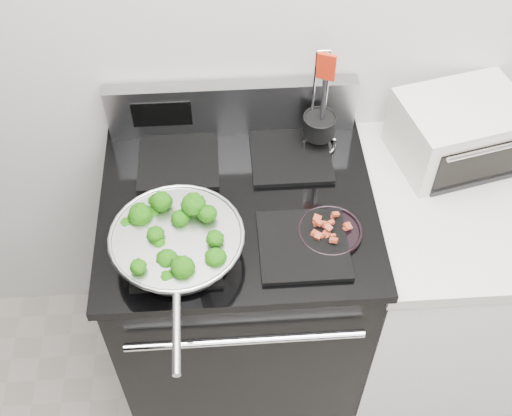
{
  "coord_description": "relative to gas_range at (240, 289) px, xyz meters",
  "views": [
    {
      "loc": [
        -0.33,
        0.22,
        2.34
      ],
      "look_at": [
        -0.25,
        1.36,
        0.98
      ],
      "focal_mm": 45.0,
      "sensor_mm": 36.0,
      "label": 1
    }
  ],
  "objects": [
    {
      "name": "back_wall",
      "position": [
        0.3,
        0.34,
        0.86
      ],
      "size": [
        4.0,
        0.02,
        2.7
      ],
      "primitive_type": "cube",
      "color": "silver",
      "rests_on": "ground"
    },
    {
      "name": "gas_range",
      "position": [
        0.0,
        0.0,
        0.0
      ],
      "size": [
        0.79,
        0.69,
        1.13
      ],
      "color": "black",
      "rests_on": "floor"
    },
    {
      "name": "counter",
      "position": [
        0.68,
        -0.0,
        -0.03
      ],
      "size": [
        0.62,
        0.68,
        0.92
      ],
      "color": "white",
      "rests_on": "floor"
    },
    {
      "name": "skillet",
      "position": [
        -0.16,
        -0.18,
        0.52
      ],
      "size": [
        0.35,
        0.56,
        0.08
      ],
      "rotation": [
        0.0,
        0.0,
        0.01
      ],
      "color": "silver",
      "rests_on": "gas_range"
    },
    {
      "name": "broccoli_pile",
      "position": [
        -0.16,
        -0.18,
        0.54
      ],
      "size": [
        0.28,
        0.28,
        0.1
      ],
      "primitive_type": null,
      "color": "#0B3204",
      "rests_on": "skillet"
    },
    {
      "name": "bacon_plate",
      "position": [
        0.25,
        -0.13,
        0.48
      ],
      "size": [
        0.18,
        0.18,
        0.04
      ],
      "rotation": [
        0.0,
        0.0,
        -0.28
      ],
      "color": "black",
      "rests_on": "gas_range"
    },
    {
      "name": "utensil_holder",
      "position": [
        0.26,
        0.21,
        0.53
      ],
      "size": [
        0.11,
        0.11,
        0.35
      ],
      "rotation": [
        0.0,
        0.0,
        -0.41
      ],
      "color": "silver",
      "rests_on": "gas_range"
    },
    {
      "name": "toaster_oven",
      "position": [
        0.67,
        0.17,
        0.53
      ],
      "size": [
        0.41,
        0.34,
        0.2
      ],
      "rotation": [
        0.0,
        0.0,
        0.23
      ],
      "color": "silver",
      "rests_on": "counter"
    }
  ]
}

